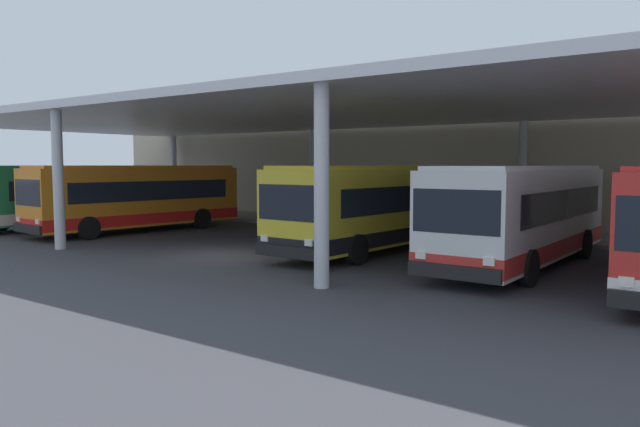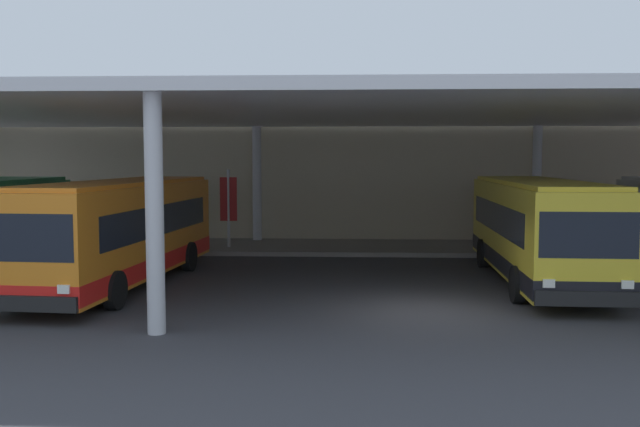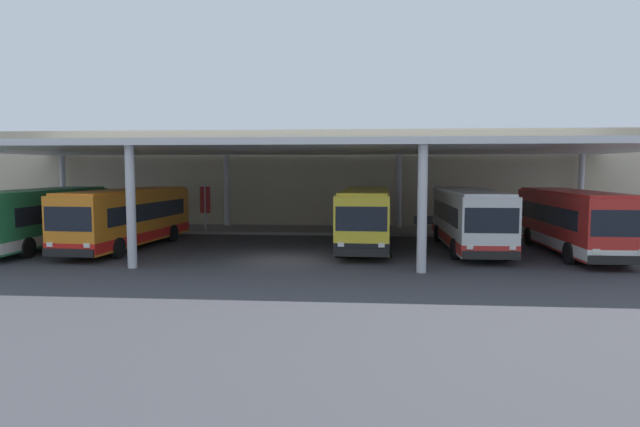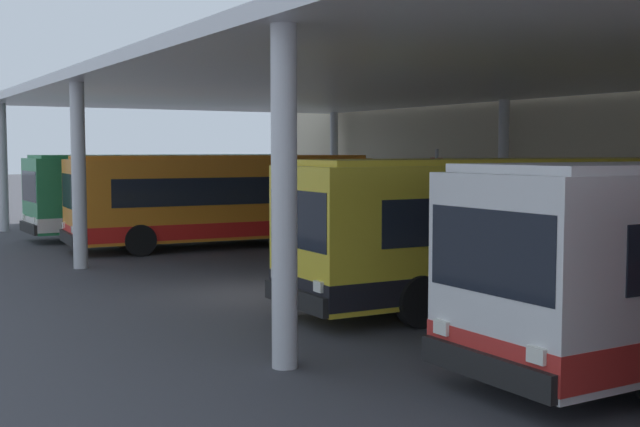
# 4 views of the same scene
# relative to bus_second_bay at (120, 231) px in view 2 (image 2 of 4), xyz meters

# --- Properties ---
(ground_plane) EXTENTS (200.00, 200.00, 0.00)m
(ground_plane) POSITION_rel_bus_second_bay_xyz_m (8.88, -3.12, -1.66)
(ground_plane) COLOR #3D3D42
(platform_kerb) EXTENTS (42.00, 4.50, 0.18)m
(platform_kerb) POSITION_rel_bus_second_bay_xyz_m (8.88, 8.63, -1.57)
(platform_kerb) COLOR gray
(platform_kerb) RESTS_ON ground
(station_building_facade) EXTENTS (48.00, 1.60, 7.09)m
(station_building_facade) POSITION_rel_bus_second_bay_xyz_m (8.88, 11.88, 1.89)
(station_building_facade) COLOR #C1B293
(station_building_facade) RESTS_ON ground
(canopy_shelter) EXTENTS (40.00, 17.00, 5.55)m
(canopy_shelter) POSITION_rel_bus_second_bay_xyz_m (8.88, 2.38, 3.66)
(canopy_shelter) COLOR silver
(canopy_shelter) RESTS_ON ground
(bus_second_bay) EXTENTS (3.30, 10.69, 3.17)m
(bus_second_bay) POSITION_rel_bus_second_bay_xyz_m (0.00, 0.00, 0.00)
(bus_second_bay) COLOR orange
(bus_second_bay) RESTS_ON ground
(bus_middle_bay) EXTENTS (2.97, 10.61, 3.17)m
(bus_middle_bay) POSITION_rel_bus_second_bay_xyz_m (12.73, 1.18, 0.00)
(bus_middle_bay) COLOR yellow
(bus_middle_bay) RESTS_ON ground
(bench_waiting) EXTENTS (1.80, 0.45, 0.92)m
(bench_waiting) POSITION_rel_bus_second_bay_xyz_m (16.89, 8.69, -0.99)
(bench_waiting) COLOR #4C515B
(bench_waiting) RESTS_ON platform_kerb
(trash_bin) EXTENTS (0.52, 0.52, 0.98)m
(trash_bin) POSITION_rel_bus_second_bay_xyz_m (13.20, 8.89, -0.98)
(trash_bin) COLOR maroon
(trash_bin) RESTS_ON platform_kerb
(banner_sign) EXTENTS (0.70, 0.12, 3.20)m
(banner_sign) POSITION_rel_bus_second_bay_xyz_m (1.89, 7.82, 0.32)
(banner_sign) COLOR #B2B2B7
(banner_sign) RESTS_ON platform_kerb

